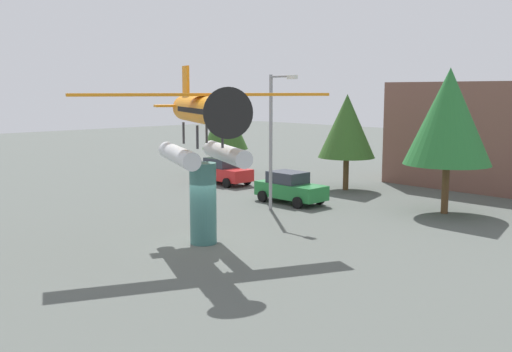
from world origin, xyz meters
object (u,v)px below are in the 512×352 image
at_px(floatplane_monument, 203,122).
at_px(storefront_building, 507,137).
at_px(streetlight_primary, 274,131).
at_px(tree_center_back, 449,117).
at_px(tree_west, 225,123).
at_px(display_pedestal, 203,203).
at_px(car_near_red, 223,171).
at_px(car_mid_green, 290,187).
at_px(tree_east, 347,126).

relative_size(floatplane_monument, storefront_building, 0.67).
distance_m(streetlight_primary, tree_center_back, 8.88).
height_order(streetlight_primary, tree_west, streetlight_primary).
distance_m(display_pedestal, floatplane_monument, 3.35).
relative_size(car_near_red, storefront_building, 0.28).
height_order(display_pedestal, car_mid_green, display_pedestal).
bearing_deg(storefront_building, car_mid_green, -116.51).
bearing_deg(car_near_red, tree_west, 137.71).
distance_m(floatplane_monument, tree_center_back, 13.35).
bearing_deg(tree_center_back, tree_east, 165.06).
xyz_separation_m(floatplane_monument, storefront_building, (2.71, 22.05, -1.62)).
distance_m(car_mid_green, tree_east, 6.69).
xyz_separation_m(display_pedestal, storefront_building, (2.83, 22.00, 1.73)).
height_order(car_near_red, car_mid_green, same).
bearing_deg(tree_west, storefront_building, 24.06).
bearing_deg(display_pedestal, storefront_building, 82.68).
bearing_deg(storefront_building, car_near_red, -141.81).
xyz_separation_m(floatplane_monument, tree_west, (-15.13, 14.09, -1.20)).
relative_size(tree_west, tree_east, 0.95).
height_order(floatplane_monument, tree_center_back, tree_center_back).
xyz_separation_m(display_pedestal, floatplane_monument, (0.12, -0.05, 3.35)).
xyz_separation_m(display_pedestal, car_mid_green, (-3.62, 9.07, -0.80)).
relative_size(floatplane_monument, car_near_red, 2.37).
distance_m(car_mid_green, streetlight_primary, 3.97).
relative_size(floatplane_monument, streetlight_primary, 1.40).
xyz_separation_m(car_mid_green, tree_east, (-0.63, 5.86, 3.17)).
xyz_separation_m(car_near_red, streetlight_primary, (8.58, -3.80, 3.29)).
height_order(display_pedestal, car_near_red, display_pedestal).
bearing_deg(car_mid_green, car_near_red, 167.66).
bearing_deg(car_near_red, display_pedestal, -43.32).
bearing_deg(floatplane_monument, display_pedestal, 180.00).
height_order(car_near_red, tree_east, tree_east).
relative_size(display_pedestal, tree_east, 0.55).
bearing_deg(tree_center_back, storefront_building, 96.13).
bearing_deg(car_near_red, car_mid_green, -12.34).
bearing_deg(car_mid_green, storefront_building, 63.49).
height_order(car_near_red, tree_west, tree_west).
height_order(streetlight_primary, tree_center_back, tree_center_back).
xyz_separation_m(floatplane_monument, streetlight_primary, (-2.98, 7.03, -0.86)).
relative_size(car_near_red, tree_east, 0.69).
distance_m(car_near_red, car_mid_green, 8.00).
height_order(floatplane_monument, streetlight_primary, floatplane_monument).
bearing_deg(floatplane_monument, tree_east, 130.19).
xyz_separation_m(streetlight_primary, tree_center_back, (6.68, 5.80, 0.80)).
xyz_separation_m(storefront_building, tree_east, (-7.08, -7.07, 0.64)).
bearing_deg(storefront_building, tree_west, -155.94).
distance_m(floatplane_monument, tree_east, 15.64).
distance_m(storefront_building, tree_center_back, 9.41).
distance_m(streetlight_primary, tree_east, 8.07).
xyz_separation_m(streetlight_primary, tree_west, (-12.15, 7.06, -0.34)).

